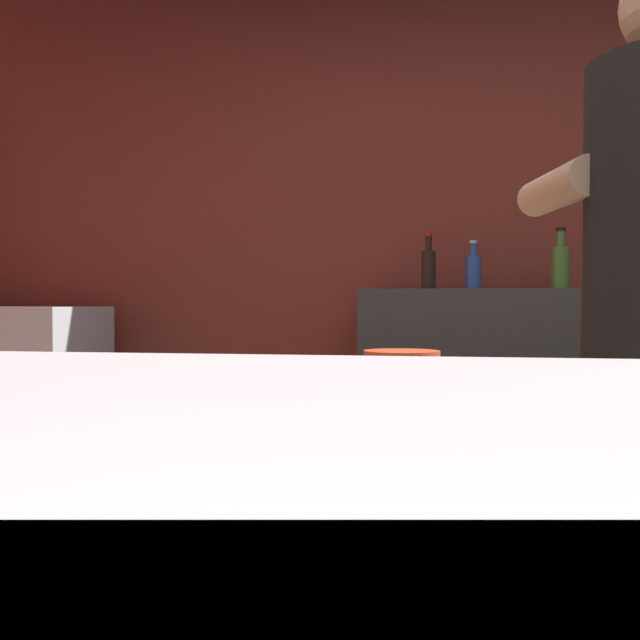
# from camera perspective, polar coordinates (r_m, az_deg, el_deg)

# --- Properties ---
(wall_back) EXTENTS (5.20, 0.10, 2.70)m
(wall_back) POSITION_cam_1_polar(r_m,az_deg,el_deg) (3.41, 11.67, 5.90)
(wall_back) COLOR brown
(wall_back) RESTS_ON ground
(prep_counter) EXTENTS (2.10, 0.60, 0.90)m
(prep_counter) POSITION_cam_1_polar(r_m,az_deg,el_deg) (2.06, 23.22, -16.47)
(prep_counter) COLOR brown
(prep_counter) RESTS_ON ground
(back_shelf) EXTENTS (0.87, 0.36, 1.14)m
(back_shelf) POSITION_cam_1_polar(r_m,az_deg,el_deg) (3.16, 11.32, -7.95)
(back_shelf) COLOR #3F3E39
(back_shelf) RESTS_ON ground
(mini_fridge) EXTENTS (0.69, 0.58, 1.06)m
(mini_fridge) POSITION_cam_1_polar(r_m,az_deg,el_deg) (3.55, -22.88, -7.63)
(mini_fridge) COLOR white
(mini_fridge) RESTS_ON ground
(mixing_bowl) EXTENTS (0.20, 0.20, 0.05)m
(mixing_bowl) POSITION_cam_1_polar(r_m,az_deg,el_deg) (1.87, 6.46, -3.24)
(mixing_bowl) COLOR #D04B29
(mixing_bowl) RESTS_ON prep_counter
(bottle_vinegar) EXTENTS (0.06, 0.06, 0.23)m
(bottle_vinegar) POSITION_cam_1_polar(r_m,az_deg,el_deg) (3.05, 8.56, 4.11)
(bottle_vinegar) COLOR black
(bottle_vinegar) RESTS_ON back_shelf
(bottle_olive_oil) EXTENTS (0.07, 0.07, 0.25)m
(bottle_olive_oil) POSITION_cam_1_polar(r_m,az_deg,el_deg) (3.12, 18.45, 4.12)
(bottle_olive_oil) COLOR #507E32
(bottle_olive_oil) RESTS_ON back_shelf
(bottle_soy) EXTENTS (0.07, 0.07, 0.20)m
(bottle_soy) POSITION_cam_1_polar(r_m,az_deg,el_deg) (3.10, 11.99, 3.85)
(bottle_soy) COLOR #345AA2
(bottle_soy) RESTS_ON back_shelf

